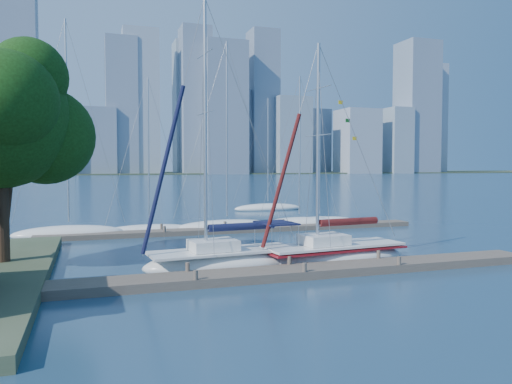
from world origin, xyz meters
name	(u,v)px	position (x,y,z in m)	size (l,w,h in m)	color
ground	(297,276)	(0.00, 0.00, 0.00)	(700.00, 700.00, 0.00)	navy
near_dock	(297,272)	(0.00, 0.00, 0.20)	(26.00, 2.00, 0.40)	#50453A
far_dock	(240,230)	(2.00, 16.00, 0.18)	(30.00, 1.80, 0.36)	#50453A
far_shore	(104,174)	(0.00, 320.00, 0.00)	(800.00, 100.00, 1.50)	#38472D
tree	(0,117)	(-13.22, 5.56, 7.56)	(8.88, 8.08, 11.38)	#322116
sailboat_navy	(224,247)	(-2.80, 2.75, 1.13)	(8.36, 3.41, 13.94)	white
sailboat_maroon	(333,245)	(3.19, 2.53, 0.93)	(8.60, 3.58, 12.14)	white
bg_boat_0	(69,233)	(-10.64, 17.36, 0.32)	(8.19, 3.56, 16.14)	white
bg_boat_1	(149,230)	(-4.79, 17.89, 0.23)	(7.41, 4.35, 12.27)	white
bg_boat_2	(227,226)	(1.41, 17.62, 0.29)	(8.88, 3.55, 15.53)	white
bg_boat_3	(299,223)	(7.80, 17.62, 0.28)	(7.09, 2.53, 13.12)	white
bg_boat_4	(319,221)	(10.39, 19.08, 0.21)	(7.26, 4.59, 10.10)	white
bg_boat_7	(268,208)	(10.70, 33.49, 0.27)	(8.48, 4.97, 13.42)	white
skyline	(160,115)	(32.71, 290.17, 36.34)	(502.78, 51.31, 122.55)	gray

